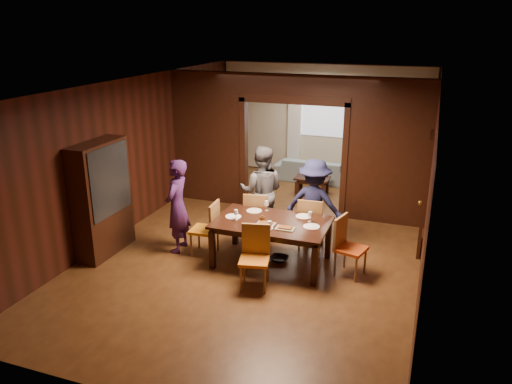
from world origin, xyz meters
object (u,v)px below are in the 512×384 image
at_px(person_purple, 177,206).
at_px(chair_far_l, 257,216).
at_px(chair_right, 351,247).
at_px(coffee_table, 312,185).
at_px(chair_near, 254,258).
at_px(chair_far_r, 312,223).
at_px(person_grey, 262,192).
at_px(sofa, 314,170).
at_px(person_navy, 314,204).
at_px(dining_table, 271,242).
at_px(chair_left, 204,228).
at_px(hutch, 102,199).

height_order(person_purple, chair_far_l, person_purple).
bearing_deg(chair_right, chair_far_l, 82.82).
bearing_deg(coffee_table, chair_near, -87.33).
xyz_separation_m(person_purple, coffee_table, (1.50, 3.83, -0.64)).
bearing_deg(chair_far_r, person_purple, 19.50).
relative_size(person_grey, chair_far_r, 1.81).
distance_m(person_purple, sofa, 5.05).
xyz_separation_m(chair_far_r, chair_near, (-0.48, -1.68, 0.00)).
xyz_separation_m(person_navy, sofa, (-0.91, 3.86, -0.53)).
distance_m(sofa, chair_right, 5.05).
distance_m(person_navy, coffee_table, 3.00).
xyz_separation_m(dining_table, chair_far_r, (0.49, 0.82, 0.10)).
bearing_deg(coffee_table, chair_far_r, -76.65).
distance_m(person_navy, chair_far_r, 0.34).
distance_m(coffee_table, chair_near, 4.63).
bearing_deg(person_grey, chair_near, 94.86).
bearing_deg(chair_near, chair_far_r, 61.37).
relative_size(person_grey, chair_far_l, 1.81).
distance_m(person_grey, coffee_table, 2.81).
bearing_deg(person_grey, sofa, -103.23).
xyz_separation_m(chair_left, chair_far_l, (0.69, 0.84, 0.00)).
xyz_separation_m(person_navy, chair_left, (-1.71, -0.97, -0.33)).
height_order(chair_left, chair_near, same).
relative_size(coffee_table, chair_left, 0.82).
bearing_deg(dining_table, coffee_table, 93.22).
bearing_deg(person_navy, hutch, 26.82).
height_order(sofa, chair_right, chair_right).
relative_size(chair_left, chair_right, 1.00).
relative_size(person_purple, sofa, 0.85).
bearing_deg(person_grey, person_navy, 161.23).
xyz_separation_m(sofa, chair_right, (1.73, -4.74, 0.20)).
bearing_deg(person_grey, dining_table, 106.10).
relative_size(chair_right, chair_near, 1.00).
height_order(dining_table, chair_right, chair_right).
xyz_separation_m(person_purple, hutch, (-1.18, -0.51, 0.16)).
height_order(person_navy, hutch, hutch).
relative_size(person_grey, person_navy, 1.08).
bearing_deg(sofa, chair_near, 96.62).
distance_m(coffee_table, chair_far_l, 3.01).
bearing_deg(chair_left, dining_table, 88.80).
distance_m(dining_table, chair_left, 1.22).
bearing_deg(chair_right, coffee_table, 37.25).
bearing_deg(chair_near, person_grey, 93.41).
distance_m(coffee_table, chair_right, 4.04).
distance_m(dining_table, hutch, 3.01).
bearing_deg(dining_table, chair_left, -177.51).
bearing_deg(person_purple, person_navy, 109.08).
xyz_separation_m(person_grey, sofa, (0.14, 3.72, -0.59)).
xyz_separation_m(sofa, chair_near, (0.41, -5.63, 0.20)).
relative_size(chair_right, chair_far_l, 1.00).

